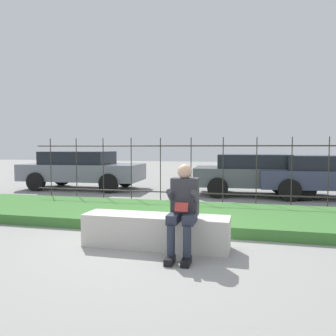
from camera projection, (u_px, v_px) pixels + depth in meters
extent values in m
plane|color=gray|center=(152.00, 247.00, 5.06)|extent=(60.00, 60.00, 0.00)
cube|color=beige|center=(156.00, 231.00, 5.03)|extent=(2.25, 0.53, 0.50)
cube|color=#9B978F|center=(156.00, 244.00, 5.05)|extent=(2.16, 0.48, 0.08)
cube|color=black|center=(170.00, 260.00, 4.31)|extent=(0.11, 0.26, 0.09)
cylinder|color=#282D3D|center=(171.00, 241.00, 4.36)|extent=(0.11, 0.11, 0.41)
cube|color=#282D3D|center=(174.00, 218.00, 4.54)|extent=(0.15, 0.42, 0.13)
cube|color=black|center=(186.00, 262.00, 4.26)|extent=(0.11, 0.26, 0.09)
cylinder|color=#282D3D|center=(187.00, 242.00, 4.30)|extent=(0.11, 0.11, 0.41)
cube|color=#282D3D|center=(190.00, 219.00, 4.49)|extent=(0.15, 0.42, 0.13)
cube|color=#333338|center=(185.00, 197.00, 4.70)|extent=(0.38, 0.24, 0.54)
sphere|color=tan|center=(185.00, 171.00, 4.66)|extent=(0.21, 0.21, 0.21)
cylinder|color=#333338|center=(171.00, 196.00, 4.59)|extent=(0.08, 0.29, 0.24)
cylinder|color=#333338|center=(195.00, 197.00, 4.51)|extent=(0.08, 0.29, 0.24)
cube|color=#B2332D|center=(181.00, 207.00, 4.46)|extent=(0.18, 0.09, 0.13)
cube|color=#3D7533|center=(178.00, 215.00, 6.94)|extent=(10.96, 2.49, 0.20)
cylinder|color=#332D28|center=(191.00, 193.00, 8.46)|extent=(8.96, 0.03, 0.03)
cylinder|color=#332D28|center=(191.00, 146.00, 8.38)|extent=(8.96, 0.03, 0.03)
cylinder|color=#332D28|center=(51.00, 170.00, 9.39)|extent=(0.02, 0.02, 1.79)
cylinder|color=#332D28|center=(77.00, 170.00, 9.20)|extent=(0.02, 0.02, 1.79)
cylinder|color=#332D28|center=(103.00, 171.00, 9.00)|extent=(0.02, 0.02, 1.79)
cylinder|color=#332D28|center=(131.00, 171.00, 8.81)|extent=(0.02, 0.02, 1.79)
cylinder|color=#332D28|center=(160.00, 172.00, 8.62)|extent=(0.02, 0.02, 1.79)
cylinder|color=#332D28|center=(191.00, 172.00, 8.42)|extent=(0.02, 0.02, 1.79)
cylinder|color=#332D28|center=(223.00, 173.00, 8.23)|extent=(0.02, 0.02, 1.79)
cylinder|color=#332D28|center=(256.00, 173.00, 8.04)|extent=(0.02, 0.02, 1.79)
cylinder|color=#332D28|center=(292.00, 174.00, 7.85)|extent=(0.02, 0.02, 1.79)
cylinder|color=#332D28|center=(328.00, 175.00, 7.65)|extent=(0.02, 0.02, 1.79)
cube|color=#383D56|center=(329.00, 179.00, 9.87)|extent=(4.29, 2.04, 0.55)
cube|color=black|center=(323.00, 162.00, 9.87)|extent=(2.40, 1.69, 0.42)
cylinder|color=black|center=(290.00, 190.00, 9.27)|extent=(0.65, 0.25, 0.64)
cylinder|color=black|center=(279.00, 184.00, 10.92)|extent=(0.65, 0.25, 0.64)
cube|color=slate|center=(83.00, 172.00, 12.08)|extent=(4.44, 2.03, 0.60)
cube|color=black|center=(78.00, 158.00, 12.08)|extent=(2.47, 1.72, 0.46)
cylinder|color=black|center=(109.00, 183.00, 10.97)|extent=(0.66, 0.23, 0.65)
cylinder|color=black|center=(126.00, 178.00, 12.72)|extent=(0.66, 0.23, 0.65)
cylinder|color=black|center=(36.00, 182.00, 11.48)|extent=(0.66, 0.23, 0.65)
cylinder|color=black|center=(62.00, 177.00, 13.23)|extent=(0.66, 0.23, 0.65)
cube|color=#4C5156|center=(258.00, 176.00, 10.48)|extent=(4.08, 2.01, 0.58)
cube|color=black|center=(253.00, 161.00, 10.48)|extent=(2.28, 1.70, 0.42)
cylinder|color=black|center=(305.00, 190.00, 9.40)|extent=(0.64, 0.23, 0.63)
cylinder|color=black|center=(293.00, 183.00, 11.13)|extent=(0.64, 0.23, 0.63)
cylinder|color=black|center=(218.00, 188.00, 9.86)|extent=(0.64, 0.23, 0.63)
cylinder|color=black|center=(219.00, 182.00, 11.59)|extent=(0.64, 0.23, 0.63)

